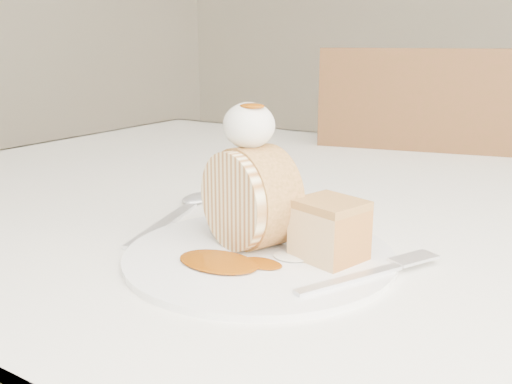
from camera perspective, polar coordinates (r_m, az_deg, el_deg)
The scene contains 10 objects.
table at distance 0.70m, azimuth 12.65°, elevation -8.62°, with size 1.40×0.90×0.75m.
chair_far at distance 1.20m, azimuth 17.49°, elevation -5.62°, with size 0.52×0.52×0.92m.
plate at distance 0.51m, azimuth 0.34°, elevation -6.36°, with size 0.24×0.24×0.01m, color white.
roulade_slice at distance 0.51m, azimuth -0.60°, elevation -0.59°, with size 0.09×0.09×0.05m, color #FBEAAF.
cake_chunk at distance 0.49m, azimuth 7.35°, elevation -4.12°, with size 0.05×0.05×0.04m, color #C4874A.
whipped_cream at distance 0.50m, azimuth -0.71°, elevation 6.67°, with size 0.05×0.05×0.04m, color silver.
caramel_drizzle at distance 0.49m, azimuth -0.40°, elevation 9.18°, with size 0.02×0.02×0.01m, color #7F3A05.
caramel_pool at distance 0.48m, azimuth -3.77°, elevation -6.95°, with size 0.07×0.05×0.00m, color #7F3A05, non-canonical shape.
fork at distance 0.45m, azimuth 9.38°, elevation -8.60°, with size 0.02×0.14×0.00m, color silver.
spoon at distance 0.60m, azimuth -9.19°, elevation -3.19°, with size 0.03×0.18×0.00m, color silver.
Camera 1 is at (0.21, -0.41, 0.94)m, focal length 40.00 mm.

